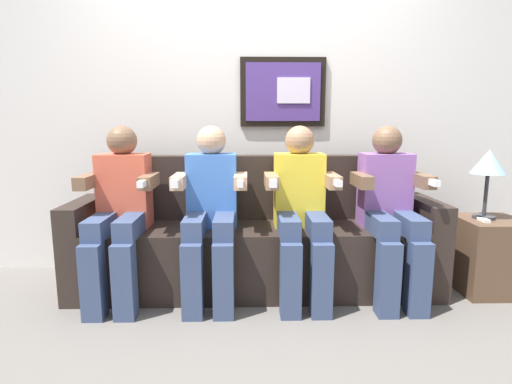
{
  "coord_description": "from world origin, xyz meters",
  "views": [
    {
      "loc": [
        -0.06,
        -2.37,
        1.14
      ],
      "look_at": [
        0.0,
        0.15,
        0.7
      ],
      "focal_mm": 28.64,
      "sensor_mm": 36.0,
      "label": 1
    }
  ],
  "objects_px": {
    "person_right_center": "(301,206)",
    "person_left_center": "(211,207)",
    "table_lamp": "(489,165)",
    "couch": "(255,243)",
    "side_table_right": "(489,255)",
    "person_leftmost": "(120,207)",
    "spare_remote_on_table": "(482,219)",
    "person_rightmost": "(390,206)"
  },
  "relations": [
    {
      "from": "person_right_center",
      "to": "person_left_center",
      "type": "bearing_deg",
      "value": 180.0
    },
    {
      "from": "person_right_center",
      "to": "table_lamp",
      "type": "xyz_separation_m",
      "value": [
        1.23,
        0.08,
        0.25
      ]
    },
    {
      "from": "couch",
      "to": "side_table_right",
      "type": "bearing_deg",
      "value": -3.92
    },
    {
      "from": "person_leftmost",
      "to": "spare_remote_on_table",
      "type": "height_order",
      "value": "person_leftmost"
    },
    {
      "from": "person_right_center",
      "to": "spare_remote_on_table",
      "type": "relative_size",
      "value": 8.54
    },
    {
      "from": "person_left_center",
      "to": "spare_remote_on_table",
      "type": "relative_size",
      "value": 8.54
    },
    {
      "from": "person_leftmost",
      "to": "spare_remote_on_table",
      "type": "bearing_deg",
      "value": 0.38
    },
    {
      "from": "couch",
      "to": "side_table_right",
      "type": "relative_size",
      "value": 4.86
    },
    {
      "from": "table_lamp",
      "to": "person_rightmost",
      "type": "bearing_deg",
      "value": -173.2
    },
    {
      "from": "person_right_center",
      "to": "person_rightmost",
      "type": "relative_size",
      "value": 1.0
    },
    {
      "from": "spare_remote_on_table",
      "to": "person_left_center",
      "type": "bearing_deg",
      "value": -179.48
    },
    {
      "from": "couch",
      "to": "person_right_center",
      "type": "xyz_separation_m",
      "value": [
        0.29,
        -0.17,
        0.29
      ]
    },
    {
      "from": "person_left_center",
      "to": "person_right_center",
      "type": "distance_m",
      "value": 0.57
    },
    {
      "from": "person_leftmost",
      "to": "person_right_center",
      "type": "height_order",
      "value": "same"
    },
    {
      "from": "person_right_center",
      "to": "side_table_right",
      "type": "xyz_separation_m",
      "value": [
        1.28,
        0.06,
        -0.36
      ]
    },
    {
      "from": "side_table_right",
      "to": "table_lamp",
      "type": "distance_m",
      "value": 0.61
    },
    {
      "from": "couch",
      "to": "person_leftmost",
      "type": "distance_m",
      "value": 0.92
    },
    {
      "from": "person_right_center",
      "to": "spare_remote_on_table",
      "type": "bearing_deg",
      "value": 0.77
    },
    {
      "from": "person_leftmost",
      "to": "table_lamp",
      "type": "height_order",
      "value": "person_leftmost"
    },
    {
      "from": "table_lamp",
      "to": "spare_remote_on_table",
      "type": "height_order",
      "value": "table_lamp"
    },
    {
      "from": "person_leftmost",
      "to": "person_left_center",
      "type": "bearing_deg",
      "value": -0.05
    },
    {
      "from": "person_right_center",
      "to": "side_table_right",
      "type": "height_order",
      "value": "person_right_center"
    },
    {
      "from": "side_table_right",
      "to": "couch",
      "type": "bearing_deg",
      "value": 176.08
    },
    {
      "from": "couch",
      "to": "person_left_center",
      "type": "distance_m",
      "value": 0.44
    },
    {
      "from": "couch",
      "to": "person_left_center",
      "type": "bearing_deg",
      "value": -149.41
    },
    {
      "from": "person_right_center",
      "to": "side_table_right",
      "type": "distance_m",
      "value": 1.33
    },
    {
      "from": "person_left_center",
      "to": "spare_remote_on_table",
      "type": "distance_m",
      "value": 1.76
    },
    {
      "from": "person_leftmost",
      "to": "person_left_center",
      "type": "distance_m",
      "value": 0.57
    },
    {
      "from": "person_left_center",
      "to": "person_right_center",
      "type": "relative_size",
      "value": 1.0
    },
    {
      "from": "person_left_center",
      "to": "side_table_right",
      "type": "height_order",
      "value": "person_left_center"
    },
    {
      "from": "person_left_center",
      "to": "side_table_right",
      "type": "distance_m",
      "value": 1.89
    },
    {
      "from": "person_rightmost",
      "to": "side_table_right",
      "type": "distance_m",
      "value": 0.79
    },
    {
      "from": "person_leftmost",
      "to": "person_rightmost",
      "type": "bearing_deg",
      "value": 0.0
    },
    {
      "from": "person_leftmost",
      "to": "table_lamp",
      "type": "distance_m",
      "value": 2.39
    },
    {
      "from": "person_rightmost",
      "to": "person_right_center",
      "type": "bearing_deg",
      "value": -179.95
    },
    {
      "from": "person_rightmost",
      "to": "table_lamp",
      "type": "height_order",
      "value": "person_rightmost"
    },
    {
      "from": "person_left_center",
      "to": "table_lamp",
      "type": "xyz_separation_m",
      "value": [
        1.8,
        0.08,
        0.25
      ]
    },
    {
      "from": "person_rightmost",
      "to": "spare_remote_on_table",
      "type": "relative_size",
      "value": 8.54
    },
    {
      "from": "couch",
      "to": "spare_remote_on_table",
      "type": "xyz_separation_m",
      "value": [
        1.47,
        -0.15,
        0.2
      ]
    },
    {
      "from": "side_table_right",
      "to": "table_lamp",
      "type": "xyz_separation_m",
      "value": [
        -0.05,
        0.02,
        0.61
      ]
    },
    {
      "from": "person_right_center",
      "to": "table_lamp",
      "type": "bearing_deg",
      "value": 3.68
    },
    {
      "from": "side_table_right",
      "to": "person_rightmost",
      "type": "bearing_deg",
      "value": -175.08
    }
  ]
}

